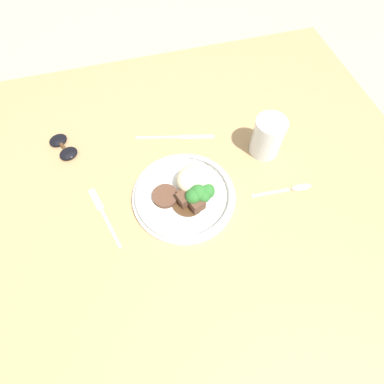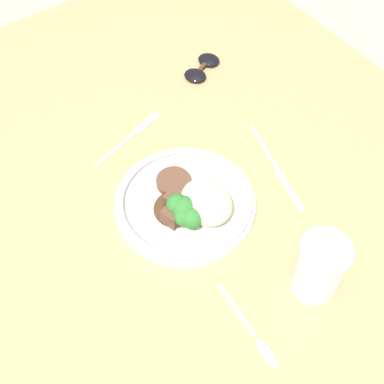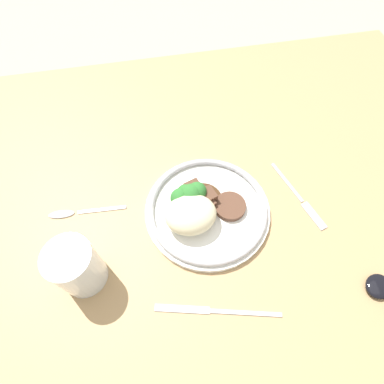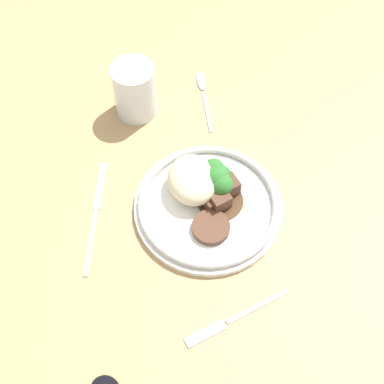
% 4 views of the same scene
% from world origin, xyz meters
% --- Properties ---
extents(ground_plane, '(8.00, 8.00, 0.00)m').
position_xyz_m(ground_plane, '(0.00, 0.00, 0.00)').
color(ground_plane, tan).
extents(dining_table, '(1.29, 1.07, 0.05)m').
position_xyz_m(dining_table, '(0.00, 0.00, 0.02)').
color(dining_table, tan).
rests_on(dining_table, ground).
extents(plate, '(0.25, 0.25, 0.07)m').
position_xyz_m(plate, '(0.03, -0.02, 0.07)').
color(plate, white).
rests_on(plate, dining_table).
extents(juice_glass, '(0.08, 0.08, 0.11)m').
position_xyz_m(juice_glass, '(0.26, 0.07, 0.10)').
color(juice_glass, yellow).
rests_on(juice_glass, dining_table).
extents(fork, '(0.06, 0.17, 0.00)m').
position_xyz_m(fork, '(-0.18, -0.00, 0.05)').
color(fork, '#B7B7BC').
rests_on(fork, dining_table).
extents(knife, '(0.21, 0.06, 0.00)m').
position_xyz_m(knife, '(0.05, 0.17, 0.05)').
color(knife, '#B7B7BC').
rests_on(knife, dining_table).
extents(spoon, '(0.16, 0.02, 0.01)m').
position_xyz_m(spoon, '(0.29, -0.07, 0.05)').
color(spoon, '#B7B7BC').
rests_on(spoon, dining_table).
extents(sunglasses, '(0.09, 0.11, 0.01)m').
position_xyz_m(sunglasses, '(-0.25, 0.21, 0.06)').
color(sunglasses, black).
rests_on(sunglasses, dining_table).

